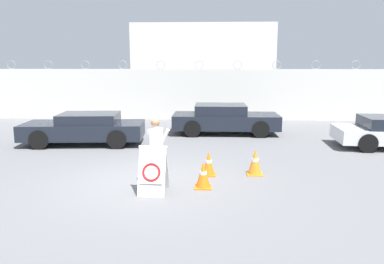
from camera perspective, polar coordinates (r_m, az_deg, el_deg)
ground_plane at (r=9.90m, az=-7.03°, el=-7.56°), size 90.00×90.00×0.00m
perimeter_wall at (r=20.56m, az=-1.84°, el=5.75°), size 36.00×0.30×3.20m
building_block at (r=24.50m, az=1.78°, el=9.46°), size 8.20×6.33×5.29m
barricade_sign at (r=8.91m, az=-5.96°, el=-5.78°), size 0.68×0.83×1.14m
security_guard at (r=9.42m, az=-5.53°, el=-2.48°), size 0.52×0.61×1.71m
traffic_cone_near at (r=9.30m, az=1.71°, el=-6.56°), size 0.42×0.42×0.66m
traffic_cone_mid at (r=10.51m, az=9.58°, el=-4.51°), size 0.43×0.43×0.73m
traffic_cone_far at (r=10.31m, az=2.54°, el=-4.80°), size 0.40×0.40×0.68m
parked_car_front_coupe at (r=14.80m, az=-16.01°, el=0.57°), size 4.61×2.18×1.18m
parked_car_rear_sedan at (r=16.45m, az=4.97°, el=2.03°), size 4.57×2.00×1.28m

